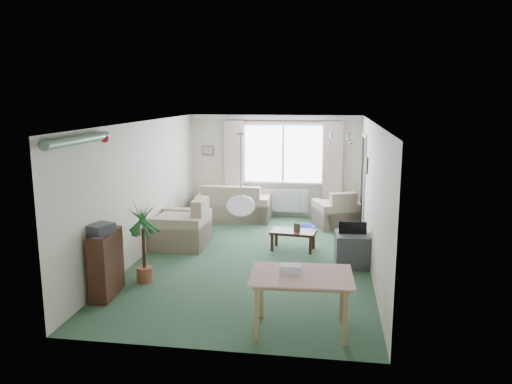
# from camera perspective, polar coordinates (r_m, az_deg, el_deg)

# --- Properties ---
(ground) EXTENTS (6.50, 6.50, 0.00)m
(ground) POSITION_cam_1_polar(r_m,az_deg,el_deg) (8.90, -0.29, -7.66)
(ground) COLOR #2D4B34
(window) EXTENTS (1.80, 0.03, 1.30)m
(window) POSITION_cam_1_polar(r_m,az_deg,el_deg) (11.69, 3.13, 4.37)
(window) COLOR white
(curtain_rod) EXTENTS (2.60, 0.03, 0.03)m
(curtain_rod) POSITION_cam_1_polar(r_m,az_deg,el_deg) (11.55, 3.13, 8.13)
(curtain_rod) COLOR black
(curtain_left) EXTENTS (0.45, 0.08, 2.00)m
(curtain_left) POSITION_cam_1_polar(r_m,az_deg,el_deg) (11.78, -2.52, 3.31)
(curtain_left) COLOR beige
(curtain_right) EXTENTS (0.45, 0.08, 2.00)m
(curtain_right) POSITION_cam_1_polar(r_m,az_deg,el_deg) (11.57, 8.75, 3.04)
(curtain_right) COLOR beige
(radiator) EXTENTS (1.20, 0.10, 0.55)m
(radiator) POSITION_cam_1_polar(r_m,az_deg,el_deg) (11.83, 3.05, -0.95)
(radiator) COLOR white
(doorway) EXTENTS (0.03, 0.95, 2.00)m
(doorway) POSITION_cam_1_polar(r_m,az_deg,el_deg) (10.71, 12.11, 0.83)
(doorway) COLOR black
(pendant_lamp) EXTENTS (0.36, 0.36, 0.36)m
(pendant_lamp) POSITION_cam_1_polar(r_m,az_deg,el_deg) (6.28, -1.74, -1.58)
(pendant_lamp) COLOR white
(tinsel_garland) EXTENTS (1.60, 1.60, 0.12)m
(tinsel_garland) POSITION_cam_1_polar(r_m,az_deg,el_deg) (6.86, -19.57, 5.63)
(tinsel_garland) COLOR #196626
(bauble_cluster_a) EXTENTS (0.20, 0.20, 0.20)m
(bauble_cluster_a) POSITION_cam_1_polar(r_m,az_deg,el_deg) (9.25, 8.61, 7.00)
(bauble_cluster_a) COLOR silver
(bauble_cluster_b) EXTENTS (0.20, 0.20, 0.20)m
(bauble_cluster_b) POSITION_cam_1_polar(r_m,az_deg,el_deg) (8.06, 10.74, 6.35)
(bauble_cluster_b) COLOR silver
(wall_picture_back) EXTENTS (0.28, 0.03, 0.22)m
(wall_picture_back) POSITION_cam_1_polar(r_m,az_deg,el_deg) (11.99, -5.50, 4.75)
(wall_picture_back) COLOR brown
(wall_picture_right) EXTENTS (0.03, 0.24, 0.30)m
(wall_picture_right) POSITION_cam_1_polar(r_m,az_deg,el_deg) (9.64, 12.55, 3.01)
(wall_picture_right) COLOR brown
(sofa) EXTENTS (1.70, 0.91, 0.85)m
(sofa) POSITION_cam_1_polar(r_m,az_deg,el_deg) (11.55, -2.59, -1.12)
(sofa) COLOR beige
(sofa) RESTS_ON ground
(armchair_corner) EXTENTS (1.15, 1.13, 0.81)m
(armchair_corner) POSITION_cam_1_polar(r_m,az_deg,el_deg) (11.09, 9.27, -1.84)
(armchair_corner) COLOR beige
(armchair_corner) RESTS_ON ground
(armchair_left) EXTENTS (0.99, 1.05, 0.93)m
(armchair_left) POSITION_cam_1_polar(r_m,az_deg,el_deg) (9.64, -8.61, -3.43)
(armchair_left) COLOR beige
(armchair_left) RESTS_ON ground
(coffee_table) EXTENTS (0.86, 0.55, 0.37)m
(coffee_table) POSITION_cam_1_polar(r_m,az_deg,el_deg) (9.38, 4.25, -5.52)
(coffee_table) COLOR black
(coffee_table) RESTS_ON ground
(photo_frame) EXTENTS (0.12, 0.06, 0.16)m
(photo_frame) POSITION_cam_1_polar(r_m,az_deg,el_deg) (9.25, 4.70, -4.06)
(photo_frame) COLOR #4C3E27
(photo_frame) RESTS_ON coffee_table
(bookshelf) EXTENTS (0.32, 0.79, 0.94)m
(bookshelf) POSITION_cam_1_polar(r_m,az_deg,el_deg) (7.53, -16.76, -7.88)
(bookshelf) COLOR black
(bookshelf) RESTS_ON ground
(hifi_box) EXTENTS (0.38, 0.42, 0.14)m
(hifi_box) POSITION_cam_1_polar(r_m,az_deg,el_deg) (7.31, -17.39, -4.05)
(hifi_box) COLOR #343538
(hifi_box) RESTS_ON bookshelf
(houseplant) EXTENTS (0.57, 0.57, 1.23)m
(houseplant) POSITION_cam_1_polar(r_m,az_deg,el_deg) (7.88, -12.73, -5.72)
(houseplant) COLOR #1F5A1F
(houseplant) RESTS_ON ground
(dining_table) EXTENTS (1.16, 0.81, 0.70)m
(dining_table) POSITION_cam_1_polar(r_m,az_deg,el_deg) (6.26, 5.18, -12.55)
(dining_table) COLOR tan
(dining_table) RESTS_ON ground
(gift_box) EXTENTS (0.25, 0.18, 0.12)m
(gift_box) POSITION_cam_1_polar(r_m,az_deg,el_deg) (6.15, 3.97, -8.82)
(gift_box) COLOR silver
(gift_box) RESTS_ON dining_table
(tv_cube) EXTENTS (0.59, 0.64, 0.55)m
(tv_cube) POSITION_cam_1_polar(r_m,az_deg,el_deg) (8.66, 10.89, -6.47)
(tv_cube) COLOR #38393D
(tv_cube) RESTS_ON ground
(pet_bed) EXTENTS (0.65, 0.65, 0.10)m
(pet_bed) POSITION_cam_1_polar(r_m,az_deg,el_deg) (10.70, 5.49, -4.19)
(pet_bed) COLOR navy
(pet_bed) RESTS_ON ground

